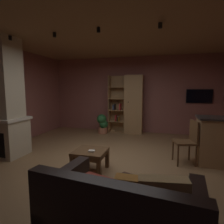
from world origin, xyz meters
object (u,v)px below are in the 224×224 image
stone_fireplace (3,104)px  leather_couch (123,218)px  dining_chair (188,139)px  wall_mounted_tv (199,96)px  bookshelf_cabinet (131,105)px  coffee_table (90,155)px  table_book_0 (92,151)px  potted_floor_plant (103,123)px

stone_fireplace → leather_couch: bearing=-29.1°
dining_chair → wall_mounted_tv: wall_mounted_tv is taller
bookshelf_cabinet → coffee_table: bearing=-93.8°
bookshelf_cabinet → leather_couch: 4.96m
bookshelf_cabinet → wall_mounted_tv: bookshelf_cabinet is taller
leather_couch → wall_mounted_tv: size_ratio=1.98×
stone_fireplace → table_book_0: stone_fireplace is taller
potted_floor_plant → coffee_table: bearing=-75.8°
dining_chair → leather_couch: bearing=-109.8°
leather_couch → dining_chair: dining_chair is taller
bookshelf_cabinet → dining_chair: bookshelf_cabinet is taller
stone_fireplace → wall_mounted_tv: size_ratio=3.34×
wall_mounted_tv → leather_couch: bearing=-106.4°
stone_fireplace → dining_chair: bearing=8.9°
bookshelf_cabinet → dining_chair: bearing=-55.9°
table_book_0 → potted_floor_plant: size_ratio=0.16×
potted_floor_plant → table_book_0: bearing=-75.2°
leather_couch → potted_floor_plant: bearing=110.9°
table_book_0 → potted_floor_plant: bearing=104.8°
leather_couch → coffee_table: size_ratio=2.70×
dining_chair → wall_mounted_tv: size_ratio=1.13×
stone_fireplace → potted_floor_plant: stone_fireplace is taller
wall_mounted_tv → coffee_table: bearing=-124.8°
leather_couch → coffee_table: (-0.97, 1.53, 0.01)m
leather_couch → coffee_table: bearing=122.2°
bookshelf_cabinet → potted_floor_plant: 1.22m
stone_fireplace → leather_couch: 3.80m
coffee_table → dining_chair: size_ratio=0.65×
stone_fireplace → bookshelf_cabinet: 3.94m
leather_couch → coffee_table: leather_couch is taller
dining_chair → potted_floor_plant: bearing=141.6°
coffee_table → wall_mounted_tv: size_ratio=0.73×
table_book_0 → bookshelf_cabinet: bearing=87.2°
leather_couch → dining_chair: 2.61m
dining_chair → wall_mounted_tv: 2.81m
leather_couch → table_book_0: leather_couch is taller
coffee_table → table_book_0: (0.05, -0.07, 0.10)m
table_book_0 → wall_mounted_tv: (2.40, 3.60, 0.91)m
dining_chair → potted_floor_plant: size_ratio=1.33×
dining_chair → wall_mounted_tv: (0.60, 2.62, 0.81)m
coffee_table → table_book_0: bearing=-52.6°
stone_fireplace → table_book_0: (2.31, -0.33, -0.80)m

